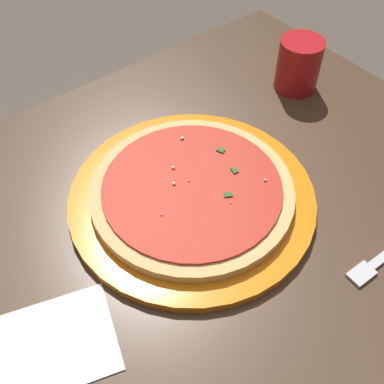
{
  "coord_description": "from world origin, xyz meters",
  "views": [
    {
      "loc": [
        0.25,
        0.3,
        1.27
      ],
      "look_at": [
        -0.03,
        -0.05,
        0.75
      ],
      "focal_mm": 43.47,
      "sensor_mm": 36.0,
      "label": 1
    }
  ],
  "objects_px": {
    "pizza": "(192,190)",
    "serving_plate": "(192,198)",
    "cup_tall_drink": "(299,65)",
    "napkin_folded_right": "(52,345)"
  },
  "relations": [
    {
      "from": "pizza",
      "to": "napkin_folded_right",
      "type": "distance_m",
      "value": 0.28
    },
    {
      "from": "pizza",
      "to": "napkin_folded_right",
      "type": "relative_size",
      "value": 2.01
    },
    {
      "from": "serving_plate",
      "to": "pizza",
      "type": "xyz_separation_m",
      "value": [
        -0.0,
        -0.0,
        0.02
      ]
    },
    {
      "from": "serving_plate",
      "to": "cup_tall_drink",
      "type": "bearing_deg",
      "value": -162.73
    },
    {
      "from": "napkin_folded_right",
      "to": "serving_plate",
      "type": "bearing_deg",
      "value": -164.95
    },
    {
      "from": "serving_plate",
      "to": "napkin_folded_right",
      "type": "xyz_separation_m",
      "value": [
        0.27,
        0.07,
        -0.01
      ]
    },
    {
      "from": "serving_plate",
      "to": "pizza",
      "type": "relative_size",
      "value": 1.22
    },
    {
      "from": "cup_tall_drink",
      "to": "napkin_folded_right",
      "type": "xyz_separation_m",
      "value": [
        0.6,
        0.17,
        -0.05
      ]
    },
    {
      "from": "pizza",
      "to": "serving_plate",
      "type": "bearing_deg",
      "value": 19.56
    },
    {
      "from": "napkin_folded_right",
      "to": "cup_tall_drink",
      "type": "bearing_deg",
      "value": -163.73
    }
  ]
}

